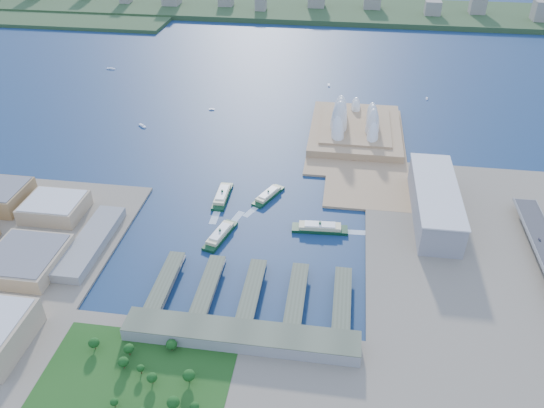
% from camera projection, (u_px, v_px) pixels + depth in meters
% --- Properties ---
extents(ground, '(3000.00, 3000.00, 0.00)m').
position_uv_depth(ground, '(252.00, 245.00, 562.94)').
color(ground, '#10224C').
rests_on(ground, ground).
extents(east_land, '(240.00, 500.00, 3.00)m').
position_uv_depth(east_land, '(496.00, 299.00, 492.39)').
color(east_land, gray).
rests_on(east_land, ground).
extents(peninsula, '(135.00, 220.00, 3.00)m').
position_uv_depth(peninsula, '(356.00, 140.00, 763.13)').
color(peninsula, tan).
rests_on(peninsula, ground).
extents(far_shore, '(2200.00, 260.00, 12.00)m').
position_uv_depth(far_shore, '(318.00, 10.00, 1365.57)').
color(far_shore, '#2D4926').
rests_on(far_shore, ground).
extents(opera_house, '(134.00, 180.00, 58.00)m').
position_uv_depth(opera_house, '(357.00, 114.00, 762.91)').
color(opera_house, white).
rests_on(opera_house, peninsula).
extents(toaster_building, '(45.00, 155.00, 35.00)m').
position_uv_depth(toaster_building, '(435.00, 202.00, 594.10)').
color(toaster_building, gray).
rests_on(toaster_building, east_land).
extents(ferry_wharves, '(184.00, 90.00, 9.30)m').
position_uv_depth(ferry_wharves, '(252.00, 291.00, 497.01)').
color(ferry_wharves, '#4E5641').
rests_on(ferry_wharves, ground).
extents(terminal_building, '(200.00, 28.00, 12.00)m').
position_uv_depth(terminal_building, '(241.00, 336.00, 445.12)').
color(terminal_building, gray).
rests_on(terminal_building, south_land).
extents(park, '(150.00, 110.00, 16.00)m').
position_uv_depth(park, '(131.00, 378.00, 407.71)').
color(park, '#194714').
rests_on(park, south_land).
extents(ferry_a, '(15.56, 59.35, 11.20)m').
position_uv_depth(ferry_a, '(222.00, 194.00, 635.55)').
color(ferry_a, '#0D361B').
rests_on(ferry_a, ground).
extents(ferry_b, '(34.65, 53.72, 10.02)m').
position_uv_depth(ferry_b, '(268.00, 194.00, 636.93)').
color(ferry_b, '#0D361B').
rests_on(ferry_b, ground).
extents(ferry_c, '(28.85, 58.98, 10.81)m').
position_uv_depth(ferry_c, '(220.00, 233.00, 570.86)').
color(ferry_c, '#0D361B').
rests_on(ferry_c, ground).
extents(ferry_d, '(61.78, 18.76, 11.54)m').
position_uv_depth(ferry_d, '(320.00, 226.00, 580.73)').
color(ferry_d, '#0D361B').
rests_on(ferry_d, ground).
extents(boat_a, '(14.53, 13.21, 3.04)m').
position_uv_depth(boat_a, '(142.00, 126.00, 802.61)').
color(boat_a, white).
rests_on(boat_a, ground).
extents(boat_b, '(8.94, 3.80, 2.35)m').
position_uv_depth(boat_b, '(212.00, 109.00, 853.93)').
color(boat_b, white).
rests_on(boat_b, ground).
extents(boat_c, '(4.11, 10.62, 2.33)m').
position_uv_depth(boat_c, '(427.00, 98.00, 890.89)').
color(boat_c, white).
rests_on(boat_c, ground).
extents(boat_d, '(17.06, 4.85, 2.84)m').
position_uv_depth(boat_d, '(111.00, 68.00, 1012.51)').
color(boat_d, white).
rests_on(boat_d, ground).
extents(boat_e, '(4.24, 11.07, 2.66)m').
position_uv_depth(boat_e, '(329.00, 85.00, 941.80)').
color(boat_e, white).
rests_on(boat_e, ground).
extents(car_c, '(1.86, 4.58, 1.33)m').
position_uv_depth(car_c, '(540.00, 240.00, 544.66)').
color(car_c, slate).
rests_on(car_c, expressway).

